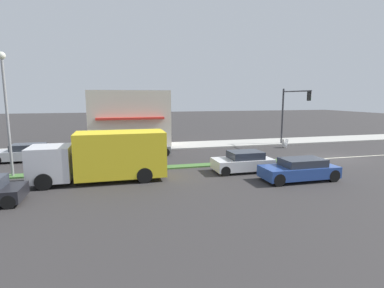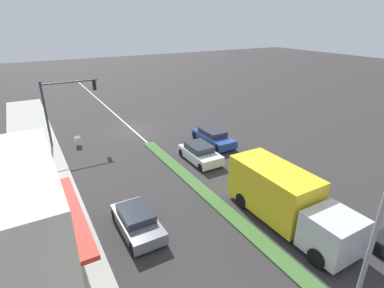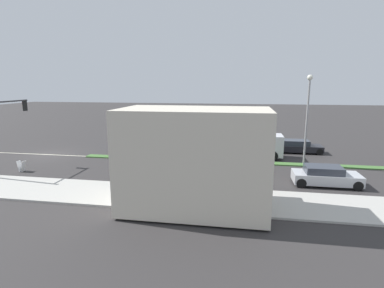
{
  "view_description": "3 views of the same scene",
  "coord_description": "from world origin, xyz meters",
  "px_view_note": "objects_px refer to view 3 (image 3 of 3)",
  "views": [
    {
      "loc": [
        -20.06,
        17.37,
        4.88
      ],
      "look_at": [
        1.78,
        11.71,
        1.33
      ],
      "focal_mm": 28.0,
      "sensor_mm": 36.0,
      "label": 1
    },
    {
      "loc": [
        8.89,
        27.31,
        10.35
      ],
      "look_at": [
        -1.34,
        9.5,
        1.69
      ],
      "focal_mm": 28.0,
      "sensor_mm": 36.0,
      "label": 2
    },
    {
      "loc": [
        25.58,
        18.33,
        6.73
      ],
      "look_at": [
        1.87,
        14.34,
        1.91
      ],
      "focal_mm": 28.0,
      "sensor_mm": 36.0,
      "label": 3
    }
  ],
  "objects_px": {
    "pedestrian": "(154,177)",
    "sedan_silver": "(325,176)",
    "delivery_truck": "(238,141)",
    "warning_aframe_sign": "(22,166)",
    "street_lamp": "(308,109)",
    "sedan_dark": "(297,147)",
    "suv_grey": "(191,170)",
    "van_white": "(148,147)",
    "coupe_blue": "(135,141)",
    "traffic_signal_main": "(0,123)"
  },
  "relations": [
    {
      "from": "pedestrian",
      "to": "van_white",
      "type": "distance_m",
      "value": 11.08
    },
    {
      "from": "traffic_signal_main",
      "to": "delivery_truck",
      "type": "relative_size",
      "value": 0.75
    },
    {
      "from": "sedan_silver",
      "to": "sedan_dark",
      "type": "bearing_deg",
      "value": -179.15
    },
    {
      "from": "delivery_truck",
      "to": "sedan_dark",
      "type": "distance_m",
      "value": 6.57
    },
    {
      "from": "coupe_blue",
      "to": "van_white",
      "type": "relative_size",
      "value": 1.16
    },
    {
      "from": "delivery_truck",
      "to": "van_white",
      "type": "bearing_deg",
      "value": -90.0
    },
    {
      "from": "warning_aframe_sign",
      "to": "sedan_silver",
      "type": "xyz_separation_m",
      "value": [
        -0.5,
        22.59,
        0.21
      ]
    },
    {
      "from": "warning_aframe_sign",
      "to": "delivery_truck",
      "type": "bearing_deg",
      "value": 114.94
    },
    {
      "from": "pedestrian",
      "to": "sedan_dark",
      "type": "distance_m",
      "value": 17.1
    },
    {
      "from": "warning_aframe_sign",
      "to": "coupe_blue",
      "type": "height_order",
      "value": "coupe_blue"
    },
    {
      "from": "traffic_signal_main",
      "to": "van_white",
      "type": "distance_m",
      "value": 12.47
    },
    {
      "from": "street_lamp",
      "to": "suv_grey",
      "type": "height_order",
      "value": "street_lamp"
    },
    {
      "from": "delivery_truck",
      "to": "van_white",
      "type": "distance_m",
      "value": 8.77
    },
    {
      "from": "pedestrian",
      "to": "warning_aframe_sign",
      "type": "distance_m",
      "value": 11.93
    },
    {
      "from": "warning_aframe_sign",
      "to": "suv_grey",
      "type": "height_order",
      "value": "suv_grey"
    },
    {
      "from": "street_lamp",
      "to": "van_white",
      "type": "distance_m",
      "value": 15.05
    },
    {
      "from": "street_lamp",
      "to": "delivery_truck",
      "type": "height_order",
      "value": "street_lamp"
    },
    {
      "from": "van_white",
      "to": "traffic_signal_main",
      "type": "bearing_deg",
      "value": -46.27
    },
    {
      "from": "street_lamp",
      "to": "delivery_truck",
      "type": "bearing_deg",
      "value": -111.52
    },
    {
      "from": "warning_aframe_sign",
      "to": "sedan_dark",
      "type": "bearing_deg",
      "value": 115.08
    },
    {
      "from": "street_lamp",
      "to": "delivery_truck",
      "type": "relative_size",
      "value": 0.98
    },
    {
      "from": "sedan_dark",
      "to": "street_lamp",
      "type": "bearing_deg",
      "value": -3.42
    },
    {
      "from": "delivery_truck",
      "to": "warning_aframe_sign",
      "type": "bearing_deg",
      "value": -65.06
    },
    {
      "from": "street_lamp",
      "to": "sedan_dark",
      "type": "relative_size",
      "value": 1.61
    },
    {
      "from": "pedestrian",
      "to": "sedan_silver",
      "type": "distance_m",
      "value": 11.46
    },
    {
      "from": "warning_aframe_sign",
      "to": "traffic_signal_main",
      "type": "bearing_deg",
      "value": -54.37
    },
    {
      "from": "traffic_signal_main",
      "to": "coupe_blue",
      "type": "distance_m",
      "value": 13.22
    },
    {
      "from": "street_lamp",
      "to": "van_white",
      "type": "xyz_separation_m",
      "value": [
        -2.2,
        -14.31,
        -4.13
      ]
    },
    {
      "from": "street_lamp",
      "to": "van_white",
      "type": "height_order",
      "value": "street_lamp"
    },
    {
      "from": "coupe_blue",
      "to": "street_lamp",
      "type": "bearing_deg",
      "value": 73.29
    },
    {
      "from": "warning_aframe_sign",
      "to": "delivery_truck",
      "type": "xyz_separation_m",
      "value": [
        -7.7,
        16.56,
        1.04
      ]
    },
    {
      "from": "van_white",
      "to": "pedestrian",
      "type": "bearing_deg",
      "value": 19.88
    },
    {
      "from": "delivery_truck",
      "to": "suv_grey",
      "type": "relative_size",
      "value": 1.95
    },
    {
      "from": "street_lamp",
      "to": "sedan_silver",
      "type": "distance_m",
      "value": 6.51
    },
    {
      "from": "pedestrian",
      "to": "warning_aframe_sign",
      "type": "bearing_deg",
      "value": -103.17
    },
    {
      "from": "traffic_signal_main",
      "to": "pedestrian",
      "type": "height_order",
      "value": "traffic_signal_main"
    },
    {
      "from": "warning_aframe_sign",
      "to": "sedan_silver",
      "type": "bearing_deg",
      "value": 91.27
    },
    {
      "from": "suv_grey",
      "to": "sedan_silver",
      "type": "distance_m",
      "value": 9.22
    },
    {
      "from": "traffic_signal_main",
      "to": "sedan_silver",
      "type": "xyz_separation_m",
      "value": [
        -1.12,
        23.46,
        -3.26
      ]
    },
    {
      "from": "sedan_dark",
      "to": "pedestrian",
      "type": "bearing_deg",
      "value": -39.36
    },
    {
      "from": "warning_aframe_sign",
      "to": "sedan_dark",
      "type": "relative_size",
      "value": 0.18
    },
    {
      "from": "pedestrian",
      "to": "van_white",
      "type": "relative_size",
      "value": 0.44
    },
    {
      "from": "warning_aframe_sign",
      "to": "coupe_blue",
      "type": "relative_size",
      "value": 0.19
    },
    {
      "from": "delivery_truck",
      "to": "sedan_silver",
      "type": "bearing_deg",
      "value": 39.94
    },
    {
      "from": "pedestrian",
      "to": "street_lamp",
      "type": "bearing_deg",
      "value": 127.93
    },
    {
      "from": "pedestrian",
      "to": "coupe_blue",
      "type": "xyz_separation_m",
      "value": [
        -13.22,
        -6.11,
        -0.36
      ]
    },
    {
      "from": "street_lamp",
      "to": "coupe_blue",
      "type": "bearing_deg",
      "value": -106.71
    },
    {
      "from": "sedan_dark",
      "to": "van_white",
      "type": "bearing_deg",
      "value": -79.15
    },
    {
      "from": "warning_aframe_sign",
      "to": "sedan_silver",
      "type": "relative_size",
      "value": 0.19
    },
    {
      "from": "suv_grey",
      "to": "van_white",
      "type": "distance_m",
      "value": 9.08
    }
  ]
}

